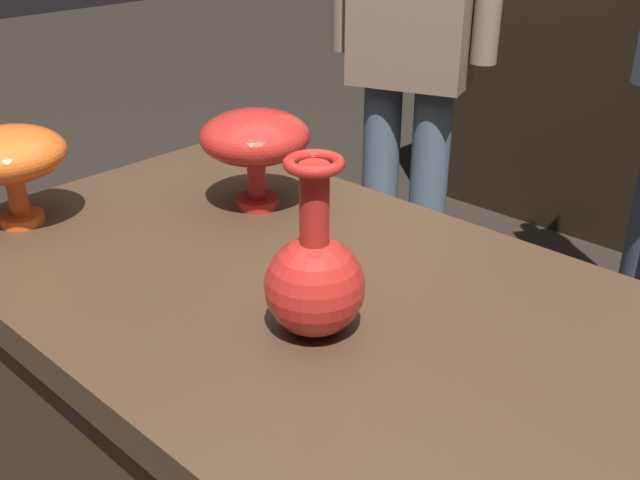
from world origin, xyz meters
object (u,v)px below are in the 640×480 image
Objects in this scene: vase_centerpiece at (315,278)px; vase_left_accent at (10,156)px; vase_tall_behind at (255,139)px; visitor_near_left at (412,31)px.

vase_centerpiece is 1.29× the size of vase_left_accent.
vase_tall_behind reaches higher than vase_left_accent.
vase_left_accent is 0.11× the size of visitor_near_left.
vase_left_accent is 1.22m from visitor_near_left.
vase_centerpiece is 0.39m from vase_tall_behind.
vase_tall_behind is 1.04× the size of vase_left_accent.
vase_tall_behind is at bearing 93.59° from visitor_near_left.
visitor_near_left is (-0.70, 1.11, 0.04)m from vase_centerpiece.
vase_tall_behind is 0.37m from vase_left_accent.
visitor_near_left reaches higher than vase_centerpiece.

